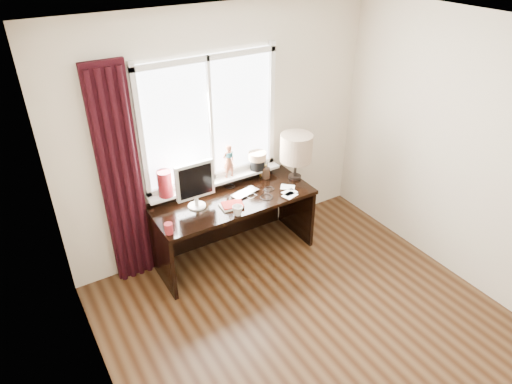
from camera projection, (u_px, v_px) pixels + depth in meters
floor at (336, 352)px, 3.97m from camera, size 3.50×4.00×0.00m
ceiling at (376, 47)px, 2.63m from camera, size 3.50×4.00×0.00m
wall_back at (223, 135)px, 4.76m from camera, size 3.50×0.00×2.60m
wall_left at (112, 327)px, 2.52m from camera, size 0.00×4.00×2.60m
wall_right at (500, 171)px, 4.08m from camera, size 0.00×4.00×2.60m
laptop at (245, 193)px, 4.79m from camera, size 0.34×0.26×0.02m
mug at (238, 210)px, 4.44m from camera, size 0.14×0.13×0.10m
red_cup at (169, 228)px, 4.18m from camera, size 0.08×0.08×0.10m
window at (212, 139)px, 4.66m from camera, size 1.52×0.21×1.40m
curtain at (122, 182)px, 4.28m from camera, size 0.38×0.09×2.25m
desk at (229, 213)px, 4.93m from camera, size 1.70×0.70×0.75m
monitor at (195, 183)px, 4.45m from camera, size 0.40×0.18×0.49m
notebook_stack at (232, 205)px, 4.58m from camera, size 0.24×0.20×0.03m
brush_holder at (266, 173)px, 5.07m from camera, size 0.09×0.09×0.25m
icon_frame at (263, 171)px, 5.10m from camera, size 0.10×0.04×0.13m
table_lamp at (296, 148)px, 4.91m from camera, size 0.35×0.35×0.52m
loose_papers at (289, 192)px, 4.84m from camera, size 0.26×0.31×0.00m
desk_cables at (258, 192)px, 4.83m from camera, size 0.47×0.53×0.01m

